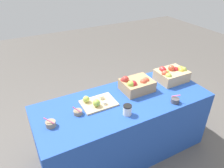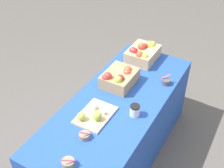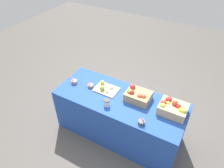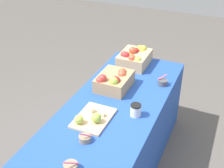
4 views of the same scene
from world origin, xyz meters
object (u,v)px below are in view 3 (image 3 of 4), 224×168
(cutting_board_front, at_px, (105,88))
(apple_crate_middle, at_px, (138,95))
(apple_crate_left, at_px, (173,108))
(sample_bowl_near, at_px, (91,86))
(sample_bowl_mid, at_px, (74,82))
(sample_bowl_far, at_px, (142,122))
(coffee_cup, at_px, (107,103))

(cutting_board_front, bearing_deg, apple_crate_middle, 4.45)
(apple_crate_left, distance_m, sample_bowl_near, 1.25)
(apple_crate_left, distance_m, sample_bowl_mid, 1.52)
(sample_bowl_far, bearing_deg, apple_crate_left, 53.59)
(sample_bowl_far, bearing_deg, sample_bowl_mid, 168.64)
(apple_crate_middle, relative_size, sample_bowl_near, 3.58)
(apple_crate_left, bearing_deg, apple_crate_middle, 178.83)
(apple_crate_middle, bearing_deg, sample_bowl_near, -172.72)
(sample_bowl_mid, bearing_deg, apple_crate_middle, 7.95)
(cutting_board_front, height_order, sample_bowl_far, sample_bowl_far)
(cutting_board_front, bearing_deg, sample_bowl_near, -166.43)
(cutting_board_front, xyz_separation_m, sample_bowl_far, (0.74, -0.35, 0.00))
(sample_bowl_near, distance_m, coffee_cup, 0.48)
(apple_crate_left, height_order, cutting_board_front, apple_crate_left)
(coffee_cup, bearing_deg, sample_bowl_mid, 165.56)
(apple_crate_middle, distance_m, cutting_board_front, 0.51)
(apple_crate_middle, xyz_separation_m, sample_bowl_far, (0.23, -0.39, -0.05))
(sample_bowl_near, xyz_separation_m, sample_bowl_far, (0.96, -0.30, 0.00))
(sample_bowl_near, relative_size, sample_bowl_mid, 0.91)
(apple_crate_left, height_order, sample_bowl_near, apple_crate_left)
(cutting_board_front, xyz_separation_m, coffee_cup, (0.20, -0.28, 0.03))
(sample_bowl_near, xyz_separation_m, sample_bowl_mid, (-0.27, -0.05, 0.00))
(apple_crate_left, xyz_separation_m, sample_bowl_near, (-1.24, -0.08, -0.06))
(apple_crate_middle, xyz_separation_m, sample_bowl_mid, (-1.01, -0.14, -0.05))
(sample_bowl_mid, distance_m, sample_bowl_far, 1.26)
(apple_crate_middle, distance_m, sample_bowl_mid, 1.02)
(cutting_board_front, bearing_deg, sample_bowl_far, -25.35)
(sample_bowl_mid, relative_size, coffee_cup, 1.02)
(sample_bowl_near, bearing_deg, cutting_board_front, 13.57)
(sample_bowl_mid, bearing_deg, sample_bowl_far, -11.36)
(apple_crate_left, relative_size, sample_bowl_near, 3.73)
(apple_crate_middle, bearing_deg, coffee_cup, -134.36)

